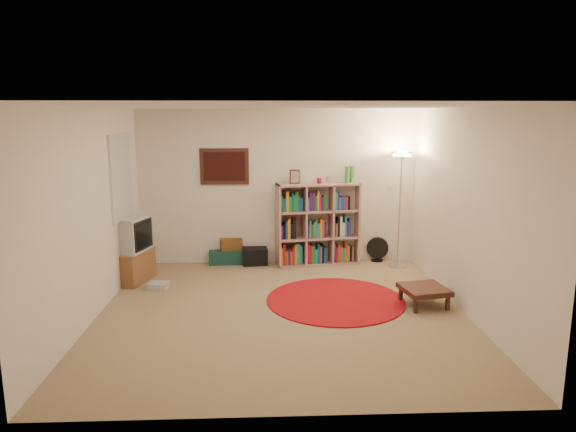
# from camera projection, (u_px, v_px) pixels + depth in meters

# --- Properties ---
(room) EXTENTS (4.54, 4.54, 2.54)m
(room) POSITION_uv_depth(u_px,v_px,m) (277.00, 212.00, 6.17)
(room) COLOR #937A56
(room) RESTS_ON ground
(bookshelf) EXTENTS (1.38, 0.59, 1.60)m
(bookshelf) POSITION_uv_depth(u_px,v_px,m) (316.00, 225.00, 8.35)
(bookshelf) COLOR tan
(bookshelf) RESTS_ON ground
(floor_lamp) EXTENTS (0.46, 0.46, 1.86)m
(floor_lamp) POSITION_uv_depth(u_px,v_px,m) (401.00, 172.00, 8.00)
(floor_lamp) COLOR silver
(floor_lamp) RESTS_ON ground
(floor_fan) EXTENTS (0.37, 0.22, 0.41)m
(floor_fan) POSITION_uv_depth(u_px,v_px,m) (377.00, 249.00, 8.56)
(floor_fan) COLOR black
(floor_fan) RESTS_ON ground
(tv_stand) EXTENTS (0.63, 0.77, 0.97)m
(tv_stand) POSITION_uv_depth(u_px,v_px,m) (130.00, 250.00, 7.47)
(tv_stand) COLOR brown
(tv_stand) RESTS_ON ground
(dvd_box) EXTENTS (0.30, 0.26, 0.09)m
(dvd_box) POSITION_uv_depth(u_px,v_px,m) (158.00, 285.00, 7.23)
(dvd_box) COLOR #B7B7BC
(dvd_box) RESTS_ON ground
(suitcase) EXTENTS (0.72, 0.49, 0.22)m
(suitcase) POSITION_uv_depth(u_px,v_px,m) (230.00, 255.00, 8.55)
(suitcase) COLOR #153A35
(suitcase) RESTS_ON ground
(wicker_basket) EXTENTS (0.39, 0.32, 0.20)m
(wicker_basket) POSITION_uv_depth(u_px,v_px,m) (231.00, 244.00, 8.47)
(wicker_basket) COLOR brown
(wicker_basket) RESTS_ON suitcase
(duffel_bag) EXTENTS (0.43, 0.37, 0.28)m
(duffel_bag) POSITION_uv_depth(u_px,v_px,m) (255.00, 256.00, 8.42)
(duffel_bag) COLOR black
(duffel_bag) RESTS_ON ground
(paper_towel) EXTENTS (0.13, 0.13, 0.26)m
(paper_towel) POSITION_uv_depth(u_px,v_px,m) (287.00, 257.00, 8.37)
(paper_towel) COLOR silver
(paper_towel) RESTS_ON ground
(red_rug) EXTENTS (1.82, 1.82, 0.02)m
(red_rug) POSITION_uv_depth(u_px,v_px,m) (336.00, 300.00, 6.77)
(red_rug) COLOR maroon
(red_rug) RESTS_ON ground
(side_table) EXTENTS (0.63, 0.63, 0.25)m
(side_table) POSITION_uv_depth(u_px,v_px,m) (424.00, 290.00, 6.55)
(side_table) COLOR #341912
(side_table) RESTS_ON ground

